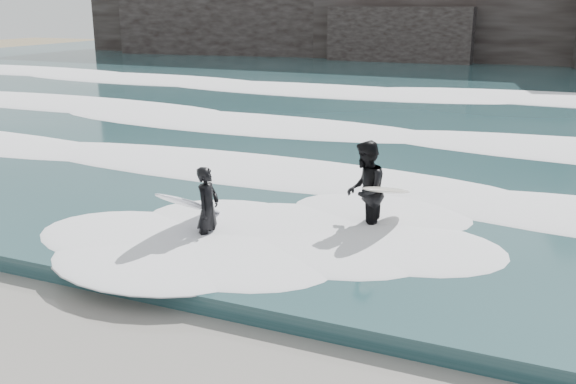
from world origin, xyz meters
name	(u,v)px	position (x,y,z in m)	size (l,w,h in m)	color
sea	(498,90)	(0.00, 29.00, 0.15)	(90.00, 52.00, 0.30)	#224246
foam_near	(398,190)	(0.00, 9.00, 0.40)	(60.00, 3.20, 0.20)	white
foam_mid	(453,132)	(0.00, 16.00, 0.42)	(60.00, 4.00, 0.24)	white
foam_far	(489,94)	(0.00, 25.00, 0.45)	(60.00, 4.80, 0.30)	white
surfer_left	(202,207)	(-2.62, 5.28, 0.77)	(0.89, 2.04, 1.53)	black
surfer_right	(367,191)	(-0.07, 6.88, 0.94)	(1.23, 1.97, 1.87)	black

